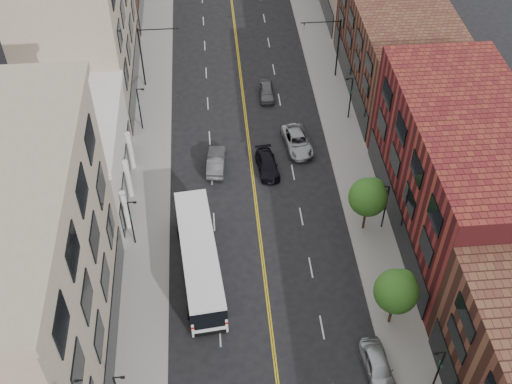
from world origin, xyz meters
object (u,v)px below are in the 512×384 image
object	(u,v)px
car_parked_far	(378,367)
car_lane_a	(267,165)
car_lane_behind	(216,161)
car_lane_b	(297,141)
car_lane_c	(267,91)
city_bus	(199,257)

from	to	relation	value
car_parked_far	car_lane_a	world-z (taller)	car_parked_far
car_lane_behind	car_lane_a	size ratio (longest dim) A/B	1.02
car_lane_behind	car_lane_a	world-z (taller)	car_lane_behind
car_lane_behind	car_lane_b	bearing A→B (deg)	-158.37
car_lane_c	car_lane_b	bearing A→B (deg)	-73.93
car_lane_b	car_parked_far	bearing A→B (deg)	-91.53
car_lane_b	car_lane_c	world-z (taller)	car_lane_b
car_lane_b	city_bus	bearing A→B (deg)	-130.62
city_bus	car_lane_a	size ratio (longest dim) A/B	2.84
car_lane_a	car_lane_b	size ratio (longest dim) A/B	0.85
car_parked_far	car_lane_behind	bearing A→B (deg)	110.36
city_bus	car_lane_behind	bearing A→B (deg)	76.42
city_bus	car_lane_c	size ratio (longest dim) A/B	3.25
car_parked_far	car_lane_c	bearing A→B (deg)	93.42
city_bus	car_lane_behind	world-z (taller)	city_bus
city_bus	car_lane_b	bearing A→B (deg)	51.01
car_lane_a	city_bus	bearing A→B (deg)	-124.90
car_lane_behind	car_lane_c	bearing A→B (deg)	-112.47
car_parked_far	car_lane_a	bearing A→B (deg)	100.17
car_lane_b	car_lane_c	size ratio (longest dim) A/B	1.35
car_lane_c	car_lane_behind	bearing A→B (deg)	-116.34
car_lane_a	car_lane_c	world-z (taller)	car_lane_c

